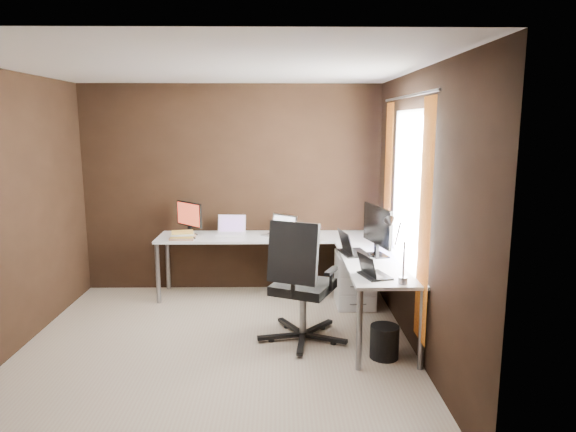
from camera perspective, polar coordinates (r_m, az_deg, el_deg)
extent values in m
cube|color=gray|center=(4.89, -7.94, -14.44)|extent=(3.60, 3.60, 0.00)
cube|color=white|center=(4.47, -8.77, 16.09)|extent=(3.60, 3.60, 0.00)
cube|color=black|center=(6.29, -6.24, 3.02)|extent=(3.60, 0.00, 2.50)
cube|color=black|center=(2.79, -13.08, -6.44)|extent=(3.60, 0.00, 2.50)
cube|color=black|center=(5.08, -28.92, 0.05)|extent=(0.00, 3.60, 2.50)
cube|color=black|center=(4.64, 14.28, 0.18)|extent=(0.00, 3.60, 2.50)
cube|color=white|center=(4.94, 13.20, 3.17)|extent=(0.00, 1.00, 1.30)
cube|color=orange|center=(4.27, 14.93, -0.71)|extent=(0.01, 0.35, 2.00)
cube|color=orange|center=(5.66, 10.99, 2.09)|extent=(0.01, 0.35, 2.00)
cylinder|color=slate|center=(4.91, 13.17, 12.84)|extent=(0.02, 1.90, 0.02)
cube|color=white|center=(6.06, -1.92, -2.34)|extent=(2.65, 0.60, 0.03)
cube|color=white|center=(5.05, 9.61, -5.07)|extent=(0.60, 1.65, 0.03)
cylinder|color=slate|center=(6.06, -14.26, -6.22)|extent=(0.05, 0.05, 0.70)
cylinder|color=slate|center=(6.55, -13.22, -4.94)|extent=(0.05, 0.05, 0.70)
cylinder|color=slate|center=(4.39, 7.93, -12.44)|extent=(0.05, 0.05, 0.70)
cylinder|color=slate|center=(4.50, 14.64, -12.12)|extent=(0.05, 0.05, 0.70)
cylinder|color=slate|center=(6.50, 9.58, -4.91)|extent=(0.05, 0.05, 0.70)
cube|color=white|center=(5.89, 7.45, -6.98)|extent=(0.42, 0.50, 0.60)
cube|color=black|center=(6.21, -10.99, -2.00)|extent=(0.23, 0.23, 0.01)
cube|color=black|center=(6.21, -10.85, -1.50)|extent=(0.05, 0.05, 0.09)
cube|color=black|center=(6.17, -10.91, 0.21)|extent=(0.34, 0.33, 0.29)
cube|color=#B43920|center=(6.16, -11.02, 0.19)|extent=(0.30, 0.29, 0.26)
cube|color=black|center=(5.22, 9.98, -4.31)|extent=(0.20, 0.26, 0.01)
cube|color=black|center=(5.20, 9.80, -3.67)|extent=(0.04, 0.06, 0.11)
cube|color=black|center=(5.14, 9.88, -1.02)|extent=(0.17, 0.61, 0.38)
cube|color=#2528C2|center=(5.15, 10.04, -1.01)|extent=(0.14, 0.57, 0.35)
cube|color=white|center=(6.14, -6.36, -2.01)|extent=(0.35, 0.25, 0.02)
cube|color=white|center=(6.20, -6.26, -0.83)|extent=(0.34, 0.08, 0.21)
cube|color=#7F5A9A|center=(6.20, -6.27, -0.84)|extent=(0.30, 0.07, 0.18)
cube|color=silver|center=(6.04, -1.03, -2.15)|extent=(0.43, 0.41, 0.02)
cube|color=silver|center=(6.09, -0.49, -0.91)|extent=(0.32, 0.27, 0.22)
cube|color=silver|center=(6.08, -0.52, -0.92)|extent=(0.28, 0.23, 0.19)
cube|color=black|center=(5.27, 7.37, -4.08)|extent=(0.31, 0.40, 0.02)
cube|color=black|center=(5.22, 6.41, -2.88)|extent=(0.13, 0.36, 0.22)
cube|color=#1B2239|center=(5.22, 6.47, -2.88)|extent=(0.11, 0.32, 0.19)
cube|color=black|center=(4.54, 9.62, -6.53)|extent=(0.28, 0.34, 0.02)
cube|color=black|center=(4.47, 8.75, -5.41)|extent=(0.14, 0.30, 0.19)
cube|color=#AC4B68|center=(4.48, 8.82, -5.41)|extent=(0.12, 0.26, 0.16)
cube|color=#93694F|center=(6.00, -11.64, -2.39)|extent=(0.27, 0.22, 0.03)
cube|color=gold|center=(5.99, -11.64, -2.15)|extent=(0.26, 0.21, 0.02)
cube|color=beige|center=(5.99, -11.65, -1.95)|extent=(0.29, 0.24, 0.02)
cube|color=gold|center=(5.99, -11.66, -1.78)|extent=(0.27, 0.23, 0.02)
ellipsoid|color=black|center=(5.94, -10.65, -2.44)|extent=(0.10, 0.08, 0.04)
ellipsoid|color=black|center=(5.94, 3.10, -2.29)|extent=(0.09, 0.06, 0.03)
cylinder|color=slate|center=(4.38, 12.65, -6.99)|extent=(0.08, 0.08, 0.06)
cylinder|color=slate|center=(4.33, 12.74, -4.72)|extent=(0.02, 0.02, 0.30)
cylinder|color=slate|center=(4.30, 12.11, -1.95)|extent=(0.02, 0.16, 0.23)
cone|color=slate|center=(4.34, 11.30, -0.79)|extent=(0.09, 0.12, 0.12)
cylinder|color=slate|center=(4.96, 1.67, -10.54)|extent=(0.07, 0.07, 0.42)
cube|color=black|center=(4.88, 1.69, -7.87)|extent=(0.67, 0.67, 0.09)
cube|color=black|center=(4.55, 0.57, -4.13)|extent=(0.48, 0.31, 0.55)
cylinder|color=black|center=(4.72, 10.66, -13.57)|extent=(0.27, 0.27, 0.29)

